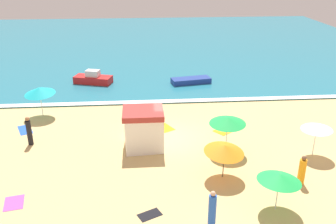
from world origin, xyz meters
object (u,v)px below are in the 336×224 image
object	(u,v)px
beach_umbrella_0	(280,178)
small_boat_0	(93,79)
lifeguard_cabana	(143,129)
beach_umbrella_2	(224,149)
beachgoer_3	(302,171)
small_boat_1	(191,81)
beach_umbrella_5	(317,127)
beach_umbrella_1	(228,121)
beach_umbrella_4	(39,91)
beachgoer_5	(29,131)
beachgoer_1	(212,211)

from	to	relation	value
beach_umbrella_0	small_boat_0	size ratio (longest dim) A/B	0.77
lifeguard_cabana	beach_umbrella_2	distance (m)	5.41
beachgoer_3	small_boat_1	distance (m)	16.57
lifeguard_cabana	beach_umbrella_5	world-z (taller)	lifeguard_cabana
beach_umbrella_5	small_boat_0	world-z (taller)	beach_umbrella_5
beach_umbrella_1	small_boat_0	distance (m)	16.20
beach_umbrella_4	small_boat_0	size ratio (longest dim) A/B	0.78
beachgoer_3	small_boat_0	distance (m)	20.87
lifeguard_cabana	small_boat_1	world-z (taller)	lifeguard_cabana
beachgoer_5	beach_umbrella_5	bearing A→B (deg)	-9.00
beachgoer_1	small_boat_0	world-z (taller)	beachgoer_1
beach_umbrella_5	small_boat_1	xyz separation A→B (m)	(-5.26, 13.42, -1.47)
beach_umbrella_4	beachgoer_5	size ratio (longest dim) A/B	1.51
beach_umbrella_0	beach_umbrella_1	size ratio (longest dim) A/B	0.94
beach_umbrella_2	small_boat_0	xyz separation A→B (m)	(-8.36, 16.02, -1.14)
beach_umbrella_5	beachgoer_5	world-z (taller)	beach_umbrella_5
beach_umbrella_4	beachgoer_1	xyz separation A→B (m)	(9.90, -12.80, -1.07)
beach_umbrella_4	beachgoer_5	world-z (taller)	beach_umbrella_4
beach_umbrella_0	beachgoer_3	distance (m)	2.88
beach_umbrella_5	beachgoer_1	world-z (taller)	beach_umbrella_5
beach_umbrella_1	beach_umbrella_2	world-z (taller)	beach_umbrella_1
beach_umbrella_2	beachgoer_5	distance (m)	11.86
beach_umbrella_2	beach_umbrella_5	world-z (taller)	beach_umbrella_5
lifeguard_cabana	beach_umbrella_2	xyz separation A→B (m)	(4.05, -3.56, 0.42)
beach_umbrella_1	beachgoer_1	size ratio (longest dim) A/B	1.59
beach_umbrella_0	beach_umbrella_2	bearing A→B (deg)	122.54
small_boat_0	small_boat_1	bearing A→B (deg)	-4.81
beachgoer_1	beach_umbrella_0	bearing A→B (deg)	17.97
lifeguard_cabana	beachgoer_3	size ratio (longest dim) A/B	1.51
beach_umbrella_1	beachgoer_1	bearing A→B (deg)	-107.80
beach_umbrella_0	beach_umbrella_5	world-z (taller)	beach_umbrella_5
beach_umbrella_2	beachgoer_3	bearing A→B (deg)	-14.08
beach_umbrella_5	beachgoer_3	distance (m)	3.57
beachgoer_3	lifeguard_cabana	bearing A→B (deg)	150.02
beach_umbrella_2	small_boat_1	bearing A→B (deg)	88.35
beach_umbrella_0	beach_umbrella_5	distance (m)	6.10
beach_umbrella_1	beachgoer_5	world-z (taller)	beach_umbrella_1
beach_umbrella_4	beachgoer_1	bearing A→B (deg)	-52.28
small_boat_1	beachgoer_5	bearing A→B (deg)	-136.55
beach_umbrella_1	beachgoer_3	size ratio (longest dim) A/B	1.83
beach_umbrella_5	beach_umbrella_0	bearing A→B (deg)	-129.57
beach_umbrella_4	beach_umbrella_5	xyz separation A→B (m)	(16.94, -7.07, -0.14)
beach_umbrella_0	beachgoer_5	distance (m)	14.74
beach_umbrella_0	beach_umbrella_2	xyz separation A→B (m)	(-1.81, 2.84, -0.03)
beach_umbrella_2	beachgoer_1	world-z (taller)	beach_umbrella_2
beach_umbrella_1	beachgoer_5	distance (m)	11.90
lifeguard_cabana	beachgoer_3	distance (m)	9.04
lifeguard_cabana	beach_umbrella_4	bearing A→B (deg)	143.25
beach_umbrella_4	small_boat_0	distance (m)	7.78
beach_umbrella_5	lifeguard_cabana	bearing A→B (deg)	170.10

